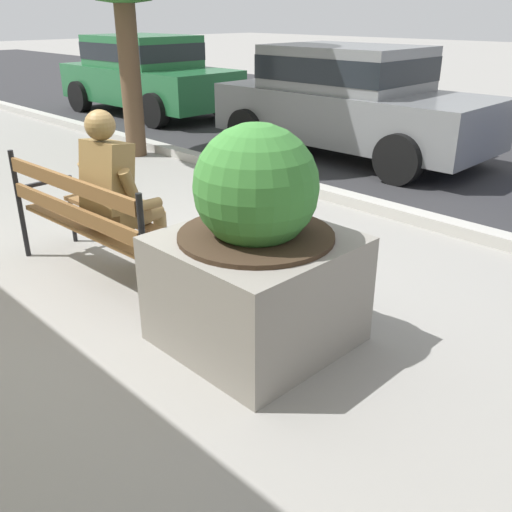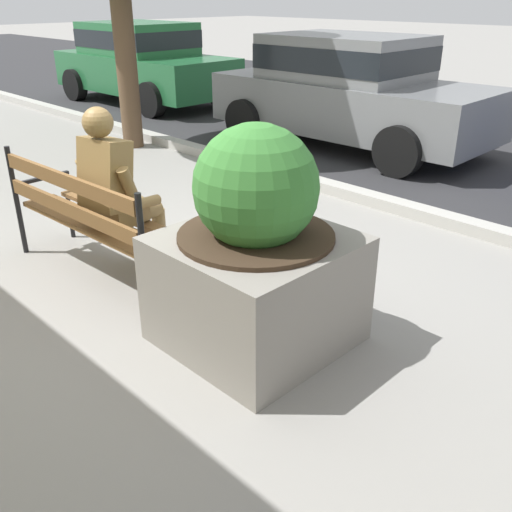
{
  "view_description": "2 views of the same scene",
  "coord_description": "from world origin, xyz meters",
  "px_view_note": "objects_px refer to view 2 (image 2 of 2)",
  "views": [
    {
      "loc": [
        3.58,
        -2.1,
        2.01
      ],
      "look_at": [
        1.29,
        0.16,
        0.6
      ],
      "focal_mm": 39.4,
      "sensor_mm": 36.0,
      "label": 1
    },
    {
      "loc": [
        3.55,
        -2.1,
        2.09
      ],
      "look_at": [
        1.29,
        0.16,
        0.6
      ],
      "focal_mm": 39.75,
      "sensor_mm": 36.0,
      "label": 2
    }
  ],
  "objects_px": {
    "bronze_statue_seated": "(124,197)",
    "parked_car_green": "(142,60)",
    "parked_car_grey": "(349,88)",
    "park_bench": "(90,214)",
    "concrete_planter": "(256,256)"
  },
  "relations": [
    {
      "from": "concrete_planter",
      "to": "park_bench",
      "type": "bearing_deg",
      "value": -169.8
    },
    {
      "from": "bronze_statue_seated",
      "to": "parked_car_grey",
      "type": "distance_m",
      "value": 4.9
    },
    {
      "from": "bronze_statue_seated",
      "to": "parked_car_grey",
      "type": "bearing_deg",
      "value": 106.38
    },
    {
      "from": "bronze_statue_seated",
      "to": "parked_car_green",
      "type": "height_order",
      "value": "parked_car_green"
    },
    {
      "from": "park_bench",
      "to": "parked_car_green",
      "type": "xyz_separation_m",
      "value": [
        -6.4,
        4.91,
        0.3
      ]
    },
    {
      "from": "concrete_planter",
      "to": "parked_car_grey",
      "type": "relative_size",
      "value": 0.34
    },
    {
      "from": "parked_car_grey",
      "to": "concrete_planter",
      "type": "bearing_deg",
      "value": -59.26
    },
    {
      "from": "park_bench",
      "to": "concrete_planter",
      "type": "xyz_separation_m",
      "value": [
        1.54,
        0.28,
        0.06
      ]
    },
    {
      "from": "concrete_planter",
      "to": "parked_car_grey",
      "type": "xyz_separation_m",
      "value": [
        -2.76,
        4.64,
        0.24
      ]
    },
    {
      "from": "parked_car_green",
      "to": "bronze_statue_seated",
      "type": "bearing_deg",
      "value": -35.58
    },
    {
      "from": "concrete_planter",
      "to": "parked_car_green",
      "type": "relative_size",
      "value": 0.34
    },
    {
      "from": "concrete_planter",
      "to": "parked_car_grey",
      "type": "height_order",
      "value": "parked_car_grey"
    },
    {
      "from": "park_bench",
      "to": "parked_car_grey",
      "type": "bearing_deg",
      "value": 103.9
    },
    {
      "from": "parked_car_green",
      "to": "parked_car_grey",
      "type": "xyz_separation_m",
      "value": [
        5.19,
        0.0,
        0.0
      ]
    },
    {
      "from": "concrete_planter",
      "to": "parked_car_grey",
      "type": "distance_m",
      "value": 5.4
    }
  ]
}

